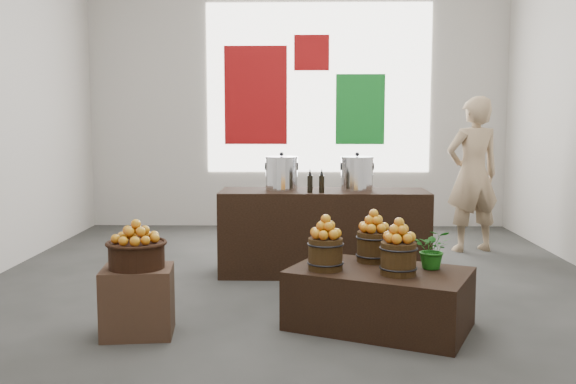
{
  "coord_description": "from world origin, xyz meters",
  "views": [
    {
      "loc": [
        0.06,
        -5.81,
        1.56
      ],
      "look_at": [
        -0.05,
        -0.4,
        0.94
      ],
      "focal_mm": 40.0,
      "sensor_mm": 36.0,
      "label": 1
    }
  ],
  "objects_px": {
    "crate": "(138,301)",
    "shopper": "(473,175)",
    "stock_pot_center": "(357,175)",
    "counter": "(324,232)",
    "display_table": "(379,298)",
    "stock_pot_left": "(282,174)",
    "wicker_basket": "(137,255)"
  },
  "relations": [
    {
      "from": "stock_pot_left",
      "to": "shopper",
      "type": "height_order",
      "value": "shopper"
    },
    {
      "from": "wicker_basket",
      "to": "display_table",
      "type": "bearing_deg",
      "value": 6.62
    },
    {
      "from": "counter",
      "to": "stock_pot_left",
      "type": "distance_m",
      "value": 0.72
    },
    {
      "from": "crate",
      "to": "stock_pot_center",
      "type": "relative_size",
      "value": 1.55
    },
    {
      "from": "wicker_basket",
      "to": "shopper",
      "type": "xyz_separation_m",
      "value": [
        3.2,
        3.06,
        0.33
      ]
    },
    {
      "from": "crate",
      "to": "stock_pot_left",
      "type": "height_order",
      "value": "stock_pot_left"
    },
    {
      "from": "stock_pot_left",
      "to": "stock_pot_center",
      "type": "relative_size",
      "value": 1.0
    },
    {
      "from": "crate",
      "to": "stock_pot_left",
      "type": "xyz_separation_m",
      "value": [
        0.98,
        1.91,
        0.76
      ]
    },
    {
      "from": "wicker_basket",
      "to": "display_table",
      "type": "height_order",
      "value": "wicker_basket"
    },
    {
      "from": "crate",
      "to": "shopper",
      "type": "xyz_separation_m",
      "value": [
        3.2,
        3.06,
        0.66
      ]
    },
    {
      "from": "display_table",
      "to": "stock_pot_left",
      "type": "relative_size",
      "value": 4.0
    },
    {
      "from": "stock_pot_left",
      "to": "crate",
      "type": "bearing_deg",
      "value": -117.28
    },
    {
      "from": "stock_pot_center",
      "to": "shopper",
      "type": "relative_size",
      "value": 0.18
    },
    {
      "from": "wicker_basket",
      "to": "display_table",
      "type": "xyz_separation_m",
      "value": [
        1.77,
        0.21,
        -0.36
      ]
    },
    {
      "from": "crate",
      "to": "counter",
      "type": "height_order",
      "value": "counter"
    },
    {
      "from": "display_table",
      "to": "stock_pot_center",
      "type": "bearing_deg",
      "value": 115.13
    },
    {
      "from": "wicker_basket",
      "to": "counter",
      "type": "distance_m",
      "value": 2.37
    },
    {
      "from": "stock_pot_center",
      "to": "counter",
      "type": "bearing_deg",
      "value": 179.83
    },
    {
      "from": "display_table",
      "to": "shopper",
      "type": "distance_m",
      "value": 3.26
    },
    {
      "from": "crate",
      "to": "shopper",
      "type": "bearing_deg",
      "value": 43.71
    },
    {
      "from": "display_table",
      "to": "stock_pot_center",
      "type": "xyz_separation_m",
      "value": [
        -0.03,
        1.7,
        0.79
      ]
    },
    {
      "from": "display_table",
      "to": "counter",
      "type": "distance_m",
      "value": 1.75
    },
    {
      "from": "wicker_basket",
      "to": "shopper",
      "type": "distance_m",
      "value": 4.43
    },
    {
      "from": "stock_pot_left",
      "to": "wicker_basket",
      "type": "bearing_deg",
      "value": -117.28
    },
    {
      "from": "crate",
      "to": "stock_pot_center",
      "type": "xyz_separation_m",
      "value": [
        1.74,
        1.9,
        0.76
      ]
    },
    {
      "from": "crate",
      "to": "stock_pot_center",
      "type": "height_order",
      "value": "stock_pot_center"
    },
    {
      "from": "counter",
      "to": "shopper",
      "type": "bearing_deg",
      "value": 32.94
    },
    {
      "from": "wicker_basket",
      "to": "stock_pot_left",
      "type": "xyz_separation_m",
      "value": [
        0.98,
        1.91,
        0.42
      ]
    },
    {
      "from": "display_table",
      "to": "shopper",
      "type": "xyz_separation_m",
      "value": [
        1.43,
        2.85,
        0.69
      ]
    },
    {
      "from": "crate",
      "to": "shopper",
      "type": "height_order",
      "value": "shopper"
    },
    {
      "from": "counter",
      "to": "shopper",
      "type": "distance_m",
      "value": 2.18
    },
    {
      "from": "counter",
      "to": "shopper",
      "type": "height_order",
      "value": "shopper"
    }
  ]
}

